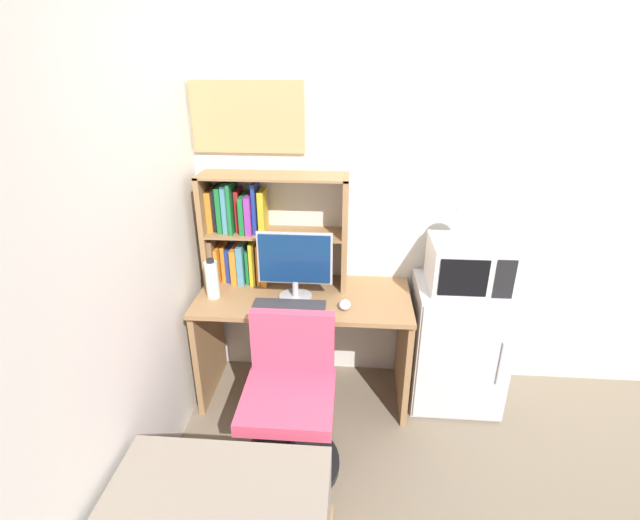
% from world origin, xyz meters
% --- Properties ---
extents(wall_back, '(6.40, 0.04, 2.60)m').
position_xyz_m(wall_back, '(0.40, 0.02, 1.30)').
color(wall_back, silver).
rests_on(wall_back, ground_plane).
extents(wall_left, '(0.04, 4.40, 2.60)m').
position_xyz_m(wall_left, '(-1.62, -1.60, 1.30)').
color(wall_left, silver).
rests_on(wall_left, ground_plane).
extents(desk, '(1.29, 0.59, 0.74)m').
position_xyz_m(desk, '(-0.90, -0.30, 0.52)').
color(desk, '#997047').
rests_on(desk, ground_plane).
extents(hutch_bookshelf, '(0.89, 0.25, 0.70)m').
position_xyz_m(hutch_bookshelf, '(-1.24, -0.11, 1.08)').
color(hutch_bookshelf, '#997047').
rests_on(hutch_bookshelf, desk).
extents(monitor, '(0.44, 0.20, 0.42)m').
position_xyz_m(monitor, '(-0.95, -0.33, 0.97)').
color(monitor, '#B7B7BC').
rests_on(monitor, desk).
extents(keyboard, '(0.42, 0.12, 0.02)m').
position_xyz_m(keyboard, '(-0.97, -0.45, 0.75)').
color(keyboard, '#333338').
rests_on(keyboard, desk).
extents(computer_mouse, '(0.07, 0.11, 0.04)m').
position_xyz_m(computer_mouse, '(-0.65, -0.43, 0.76)').
color(computer_mouse, silver).
rests_on(computer_mouse, desk).
extents(water_bottle, '(0.08, 0.08, 0.25)m').
position_xyz_m(water_bottle, '(-1.44, -0.36, 0.86)').
color(water_bottle, silver).
rests_on(water_bottle, desk).
extents(mini_fridge, '(0.56, 0.49, 0.81)m').
position_xyz_m(mini_fridge, '(0.06, -0.25, 0.41)').
color(mini_fridge, silver).
rests_on(mini_fridge, ground_plane).
extents(microwave, '(0.44, 0.37, 0.29)m').
position_xyz_m(microwave, '(0.06, -0.25, 0.96)').
color(microwave, silver).
rests_on(microwave, mini_fridge).
extents(desk_fan, '(0.18, 0.11, 0.26)m').
position_xyz_m(desk_fan, '(0.04, -0.25, 1.25)').
color(desk_fan, silver).
rests_on(desk_fan, microwave).
extents(desk_chair, '(0.54, 0.54, 0.85)m').
position_xyz_m(desk_chair, '(-0.92, -0.85, 0.37)').
color(desk_chair, black).
rests_on(desk_chair, ground_plane).
extents(wall_corkboard, '(0.67, 0.02, 0.41)m').
position_xyz_m(wall_corkboard, '(-1.25, -0.01, 1.75)').
color(wall_corkboard, tan).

